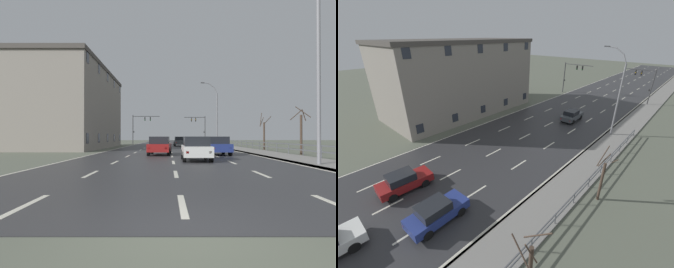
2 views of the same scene
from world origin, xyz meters
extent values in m
cube|color=#5B6051|center=(0.00, 48.00, -0.06)|extent=(160.00, 160.00, 0.12)
cube|color=#303033|center=(0.00, 60.00, 0.01)|extent=(14.00, 120.00, 0.02)
cube|color=beige|center=(-3.50, 18.20, 0.02)|extent=(0.16, 2.20, 0.01)
cube|color=beige|center=(-3.50, 23.60, 0.02)|extent=(0.16, 2.20, 0.01)
cube|color=beige|center=(-3.50, 29.00, 0.02)|extent=(0.16, 2.20, 0.01)
cube|color=beige|center=(-3.50, 34.40, 0.02)|extent=(0.16, 2.20, 0.01)
cube|color=beige|center=(-3.50, 39.80, 0.02)|extent=(0.16, 2.20, 0.01)
cube|color=beige|center=(-3.50, 45.20, 0.02)|extent=(0.16, 2.20, 0.01)
cube|color=beige|center=(-3.50, 50.60, 0.02)|extent=(0.16, 2.20, 0.01)
cube|color=beige|center=(-3.50, 56.00, 0.02)|extent=(0.16, 2.20, 0.01)
cube|color=beige|center=(-3.50, 61.40, 0.02)|extent=(0.16, 2.20, 0.01)
cube|color=beige|center=(-3.50, 66.80, 0.02)|extent=(0.16, 2.20, 0.01)
cube|color=beige|center=(-3.50, 72.20, 0.02)|extent=(0.16, 2.20, 0.01)
cube|color=beige|center=(-3.50, 77.60, 0.02)|extent=(0.16, 2.20, 0.01)
cube|color=beige|center=(-3.50, 83.00, 0.02)|extent=(0.16, 2.20, 0.01)
cube|color=beige|center=(-3.50, 88.40, 0.02)|extent=(0.16, 2.20, 0.01)
cube|color=beige|center=(-3.50, 93.80, 0.02)|extent=(0.16, 2.20, 0.01)
cube|color=beige|center=(-3.50, 99.20, 0.02)|extent=(0.16, 2.20, 0.01)
cube|color=beige|center=(-3.50, 104.60, 0.02)|extent=(0.16, 2.20, 0.01)
cube|color=beige|center=(-3.50, 110.00, 0.02)|extent=(0.16, 2.20, 0.01)
cube|color=beige|center=(-3.50, 115.40, 0.02)|extent=(0.16, 2.20, 0.01)
cube|color=beige|center=(0.00, 18.20, 0.02)|extent=(0.16, 2.20, 0.01)
cube|color=beige|center=(0.00, 23.60, 0.02)|extent=(0.16, 2.20, 0.01)
cube|color=beige|center=(0.00, 29.00, 0.02)|extent=(0.16, 2.20, 0.01)
cube|color=beige|center=(0.00, 34.40, 0.02)|extent=(0.16, 2.20, 0.01)
cube|color=beige|center=(0.00, 39.80, 0.02)|extent=(0.16, 2.20, 0.01)
cube|color=beige|center=(0.00, 45.20, 0.02)|extent=(0.16, 2.20, 0.01)
cube|color=beige|center=(0.00, 50.60, 0.02)|extent=(0.16, 2.20, 0.01)
cube|color=beige|center=(0.00, 56.00, 0.02)|extent=(0.16, 2.20, 0.01)
cube|color=beige|center=(0.00, 61.40, 0.02)|extent=(0.16, 2.20, 0.01)
cube|color=beige|center=(0.00, 66.80, 0.02)|extent=(0.16, 2.20, 0.01)
cube|color=beige|center=(0.00, 72.20, 0.02)|extent=(0.16, 2.20, 0.01)
cube|color=beige|center=(0.00, 77.60, 0.02)|extent=(0.16, 2.20, 0.01)
cube|color=beige|center=(0.00, 83.00, 0.02)|extent=(0.16, 2.20, 0.01)
cube|color=beige|center=(0.00, 88.40, 0.02)|extent=(0.16, 2.20, 0.01)
cube|color=beige|center=(0.00, 93.80, 0.02)|extent=(0.16, 2.20, 0.01)
cube|color=beige|center=(0.00, 99.20, 0.02)|extent=(0.16, 2.20, 0.01)
cube|color=beige|center=(0.00, 104.60, 0.02)|extent=(0.16, 2.20, 0.01)
cube|color=beige|center=(0.00, 110.00, 0.02)|extent=(0.16, 2.20, 0.01)
cube|color=beige|center=(0.00, 115.40, 0.02)|extent=(0.16, 2.20, 0.01)
cube|color=beige|center=(3.50, 18.20, 0.02)|extent=(0.16, 2.20, 0.01)
cube|color=beige|center=(3.50, 23.60, 0.02)|extent=(0.16, 2.20, 0.01)
cube|color=beige|center=(3.50, 29.00, 0.02)|extent=(0.16, 2.20, 0.01)
cube|color=beige|center=(3.50, 34.40, 0.02)|extent=(0.16, 2.20, 0.01)
cube|color=beige|center=(3.50, 39.80, 0.02)|extent=(0.16, 2.20, 0.01)
cube|color=beige|center=(3.50, 45.20, 0.02)|extent=(0.16, 2.20, 0.01)
cube|color=beige|center=(3.50, 50.60, 0.02)|extent=(0.16, 2.20, 0.01)
cube|color=beige|center=(3.50, 56.00, 0.02)|extent=(0.16, 2.20, 0.01)
cube|color=beige|center=(3.50, 61.40, 0.02)|extent=(0.16, 2.20, 0.01)
cube|color=beige|center=(3.50, 66.80, 0.02)|extent=(0.16, 2.20, 0.01)
cube|color=beige|center=(3.50, 72.20, 0.02)|extent=(0.16, 2.20, 0.01)
cube|color=beige|center=(3.50, 77.60, 0.02)|extent=(0.16, 2.20, 0.01)
cube|color=beige|center=(3.50, 83.00, 0.02)|extent=(0.16, 2.20, 0.01)
cube|color=beige|center=(3.50, 88.40, 0.02)|extent=(0.16, 2.20, 0.01)
cube|color=beige|center=(3.50, 93.80, 0.02)|extent=(0.16, 2.20, 0.01)
cube|color=beige|center=(3.50, 99.20, 0.02)|extent=(0.16, 2.20, 0.01)
cube|color=beige|center=(3.50, 104.60, 0.02)|extent=(0.16, 2.20, 0.01)
cube|color=beige|center=(3.50, 110.00, 0.02)|extent=(0.16, 2.20, 0.01)
cube|color=beige|center=(3.50, 115.40, 0.02)|extent=(0.16, 2.20, 0.01)
cube|color=beige|center=(6.85, 60.00, 0.02)|extent=(0.16, 120.00, 0.01)
cube|color=beige|center=(-6.85, 60.00, 0.02)|extent=(0.16, 120.00, 0.01)
cube|color=gray|center=(8.50, 60.00, 0.06)|extent=(3.00, 120.00, 0.12)
cube|color=slate|center=(7.08, 60.00, 0.06)|extent=(0.16, 120.00, 0.12)
cube|color=#515459|center=(9.85, 23.77, 0.95)|extent=(0.06, 39.09, 0.08)
cube|color=#515459|center=(9.85, 23.77, 0.55)|extent=(0.06, 39.09, 0.08)
cylinder|color=#515459|center=(9.85, 22.47, 0.50)|extent=(0.07, 0.07, 1.00)
cylinder|color=#515459|center=(9.85, 25.07, 0.50)|extent=(0.07, 0.07, 1.00)
cylinder|color=#515459|center=(9.85, 27.68, 0.50)|extent=(0.07, 0.07, 1.00)
cylinder|color=#515459|center=(9.85, 30.29, 0.50)|extent=(0.07, 0.07, 1.00)
cylinder|color=#515459|center=(9.85, 32.89, 0.50)|extent=(0.07, 0.07, 1.00)
cylinder|color=#515459|center=(9.85, 35.50, 0.50)|extent=(0.07, 0.07, 1.00)
cylinder|color=#515459|center=(9.85, 38.10, 0.50)|extent=(0.07, 0.07, 1.00)
cylinder|color=#515459|center=(9.85, 40.71, 0.50)|extent=(0.07, 0.07, 1.00)
cylinder|color=#515459|center=(9.85, 43.31, 0.50)|extent=(0.07, 0.07, 1.00)
cylinder|color=slate|center=(7.60, 42.05, 4.29)|extent=(0.20, 0.20, 8.58)
cylinder|color=slate|center=(7.38, 42.05, 9.05)|extent=(0.55, 0.11, 1.00)
cylinder|color=slate|center=(6.72, 42.05, 9.84)|extent=(0.93, 0.11, 0.70)
cylinder|color=slate|center=(5.77, 42.05, 10.23)|extent=(1.06, 0.11, 0.29)
cube|color=#333335|center=(5.25, 42.05, 10.27)|extent=(0.56, 0.24, 0.12)
cylinder|color=#38383A|center=(7.90, 59.59, 3.06)|extent=(0.18, 0.18, 6.13)
cylinder|color=#38383A|center=(5.59, 59.59, 5.88)|extent=(4.62, 0.12, 0.12)
cube|color=black|center=(5.82, 59.59, 5.33)|extent=(0.20, 0.28, 0.80)
sphere|color=#2D2D2D|center=(5.82, 59.44, 5.59)|extent=(0.14, 0.14, 0.14)
sphere|color=#F2AD19|center=(5.82, 59.44, 5.33)|extent=(0.14, 0.14, 0.14)
sphere|color=#2D2D2D|center=(5.82, 59.44, 5.07)|extent=(0.14, 0.14, 0.14)
cube|color=black|center=(4.90, 59.59, 5.33)|extent=(0.20, 0.28, 0.80)
sphere|color=#2D2D2D|center=(4.90, 59.44, 5.59)|extent=(0.14, 0.14, 0.14)
sphere|color=#F2AD19|center=(4.90, 59.44, 5.33)|extent=(0.14, 0.14, 0.14)
sphere|color=#2D2D2D|center=(4.90, 59.44, 5.07)|extent=(0.14, 0.14, 0.14)
cube|color=black|center=(7.68, 59.54, 2.60)|extent=(0.18, 0.12, 0.32)
cylinder|color=#38383A|center=(-7.90, 57.71, 3.11)|extent=(0.18, 0.18, 6.21)
cylinder|color=#38383A|center=(-5.01, 57.71, 5.96)|extent=(5.78, 0.12, 0.12)
cube|color=black|center=(-5.30, 57.71, 5.41)|extent=(0.20, 0.28, 0.80)
sphere|color=#2D2D2D|center=(-5.30, 57.56, 5.67)|extent=(0.14, 0.14, 0.14)
sphere|color=#2D2D2D|center=(-5.30, 57.56, 5.41)|extent=(0.14, 0.14, 0.14)
sphere|color=green|center=(-5.30, 57.56, 5.15)|extent=(0.14, 0.14, 0.14)
cube|color=black|center=(-4.15, 57.71, 5.41)|extent=(0.20, 0.28, 0.80)
sphere|color=#2D2D2D|center=(-4.15, 57.56, 5.67)|extent=(0.14, 0.14, 0.14)
sphere|color=#2D2D2D|center=(-4.15, 57.56, 5.41)|extent=(0.14, 0.14, 0.14)
sphere|color=green|center=(-4.15, 57.56, 5.15)|extent=(0.14, 0.14, 0.14)
cube|color=black|center=(-7.68, 57.66, 2.60)|extent=(0.18, 0.12, 0.32)
cube|color=navy|center=(3.85, 20.05, 0.65)|extent=(1.90, 4.16, 0.64)
cube|color=black|center=(3.86, 19.80, 1.27)|extent=(1.63, 2.05, 0.60)
cube|color=slate|center=(3.82, 20.75, 1.25)|extent=(1.41, 0.13, 0.51)
cylinder|color=black|center=(4.61, 21.35, 0.33)|extent=(0.24, 0.67, 0.66)
cylinder|color=black|center=(2.99, 21.29, 0.33)|extent=(0.24, 0.67, 0.66)
cylinder|color=black|center=(4.70, 18.81, 0.33)|extent=(0.24, 0.67, 0.66)
cylinder|color=black|center=(3.09, 18.75, 0.33)|extent=(0.24, 0.67, 0.66)
cube|color=red|center=(3.26, 18.00, 0.65)|extent=(0.16, 0.05, 0.14)
cube|color=red|center=(4.58, 18.05, 0.65)|extent=(0.16, 0.05, 0.14)
cylinder|color=black|center=(2.32, 15.49, 0.33)|extent=(0.23, 0.66, 0.66)
cylinder|color=black|center=(0.70, 15.51, 0.33)|extent=(0.23, 0.66, 0.66)
cube|color=#474C51|center=(1.58, 43.42, 0.65)|extent=(1.85, 4.14, 0.64)
cube|color=black|center=(1.59, 43.17, 1.27)|extent=(1.61, 2.04, 0.60)
cube|color=slate|center=(1.57, 44.12, 1.25)|extent=(1.41, 0.11, 0.51)
cylinder|color=black|center=(2.36, 44.71, 0.33)|extent=(0.24, 0.66, 0.66)
cylinder|color=black|center=(0.74, 44.68, 0.33)|extent=(0.24, 0.66, 0.66)
cylinder|color=black|center=(2.42, 42.17, 0.33)|extent=(0.24, 0.66, 0.66)
cylinder|color=black|center=(0.80, 42.13, 0.33)|extent=(0.24, 0.66, 0.66)
cube|color=red|center=(0.97, 41.38, 0.65)|extent=(0.16, 0.04, 0.14)
cube|color=red|center=(2.29, 41.41, 0.65)|extent=(0.16, 0.04, 0.14)
cube|color=maroon|center=(-1.02, 20.04, 0.65)|extent=(1.99, 4.19, 0.64)
cube|color=black|center=(-1.03, 19.79, 1.27)|extent=(1.67, 2.09, 0.60)
cube|color=slate|center=(-0.98, 20.74, 1.25)|extent=(1.41, 0.16, 0.51)
cylinder|color=black|center=(-0.14, 21.26, 0.33)|extent=(0.26, 0.67, 0.66)
cylinder|color=black|center=(-1.75, 21.35, 0.33)|extent=(0.26, 0.67, 0.66)
cylinder|color=black|center=(-0.28, 18.72, 0.33)|extent=(0.26, 0.67, 0.66)
cylinder|color=black|center=(-1.90, 18.81, 0.33)|extent=(0.26, 0.67, 0.66)
cube|color=red|center=(-1.79, 18.05, 0.65)|extent=(0.16, 0.05, 0.14)
cube|color=red|center=(-0.48, 17.97, 0.65)|extent=(0.16, 0.05, 0.14)
cube|color=gray|center=(-14.02, 35.33, 5.18)|extent=(10.67, 22.25, 10.35)
cube|color=#4C4742|center=(-14.02, 35.33, 10.60)|extent=(10.88, 22.69, 0.50)
cube|color=#282D38|center=(-8.66, 25.40, 1.40)|extent=(0.04, 0.90, 1.10)
cube|color=#282D38|center=(-8.66, 30.37, 1.40)|extent=(0.04, 0.90, 1.10)
cube|color=#282D38|center=(-8.66, 35.33, 1.40)|extent=(0.04, 0.90, 1.10)
cube|color=#282D38|center=(-8.66, 40.29, 1.40)|extent=(0.04, 0.90, 1.10)
cube|color=#282D38|center=(-8.66, 45.25, 1.40)|extent=(0.04, 0.90, 1.10)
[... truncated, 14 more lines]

